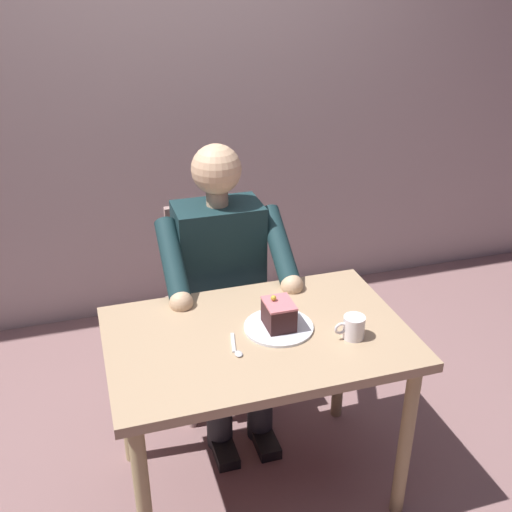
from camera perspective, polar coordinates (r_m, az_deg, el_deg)
name	(u,v)px	position (r m, az deg, el deg)	size (l,w,h in m)	color
ground_plane	(258,482)	(2.59, 0.16, -20.47)	(14.00, 14.00, 0.00)	#866262
cafe_rear_panel	(169,41)	(3.28, -8.21, 19.37)	(6.40, 0.12, 3.00)	#B2A19F
dining_table	(258,355)	(2.18, 0.18, -9.29)	(1.05, 0.68, 0.71)	tan
chair	(215,295)	(2.77, -3.84, -3.70)	(0.42, 0.42, 0.91)	gray
seated_person	(224,286)	(2.56, -3.01, -2.81)	(0.53, 0.58, 1.23)	#183135
dessert_plate	(279,327)	(2.15, 2.14, -6.68)	(0.25, 0.25, 0.01)	white
cake_slice	(279,314)	(2.12, 2.16, -5.47)	(0.10, 0.12, 0.12)	#361A1B
coffee_cup	(353,327)	(2.11, 9.14, -6.58)	(0.11, 0.08, 0.08)	white
dessert_spoon	(236,349)	(2.05, -1.89, -8.69)	(0.03, 0.14, 0.01)	silver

